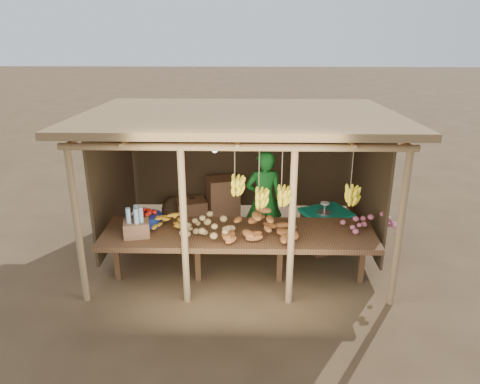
{
  "coord_description": "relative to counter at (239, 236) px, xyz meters",
  "views": [
    {
      "loc": [
        0.14,
        -7.01,
        3.71
      ],
      "look_at": [
        0.0,
        0.0,
        1.05
      ],
      "focal_mm": 35.0,
      "sensor_mm": 36.0,
      "label": 1
    }
  ],
  "objects": [
    {
      "name": "banana_pile",
      "position": [
        -1.01,
        0.06,
        0.23
      ],
      "size": [
        0.6,
        0.48,
        0.34
      ],
      "primitive_type": null,
      "rotation": [
        0.0,
        0.0,
        -0.4
      ],
      "color": "yellow",
      "rests_on": "counter"
    },
    {
      "name": "stall_structure",
      "position": [
        0.08,
        0.96,
        1.18
      ],
      "size": [
        4.7,
        3.5,
        2.43
      ],
      "color": "tan",
      "rests_on": "ground"
    },
    {
      "name": "sweet_potato_heap",
      "position": [
        0.28,
        -0.14,
        0.24
      ],
      "size": [
        1.14,
        0.75,
        0.36
      ],
      "primitive_type": null,
      "rotation": [
        0.0,
        0.0,
        -0.09
      ],
      "color": "#AE632C",
      "rests_on": "counter"
    },
    {
      "name": "potato_heap",
      "position": [
        -0.4,
        -0.21,
        0.24
      ],
      "size": [
        1.02,
        0.82,
        0.36
      ],
      "primitive_type": null,
      "rotation": [
        0.0,
        0.0,
        -0.38
      ],
      "color": "tan",
      "rests_on": "counter"
    },
    {
      "name": "onion_heap",
      "position": [
        1.9,
        0.01,
        0.24
      ],
      "size": [
        0.94,
        0.63,
        0.36
      ],
      "primitive_type": null,
      "rotation": [
        0.0,
        0.0,
        -0.12
      ],
      "color": "#CB6379",
      "rests_on": "counter"
    },
    {
      "name": "tarp_crate",
      "position": [
        1.43,
        1.08,
        -0.38
      ],
      "size": [
        0.93,
        0.88,
        0.88
      ],
      "color": "brown",
      "rests_on": "ground"
    },
    {
      "name": "ground",
      "position": [
        -0.0,
        0.95,
        -0.74
      ],
      "size": [
        60.0,
        60.0,
        0.0
      ],
      "primitive_type": "plane",
      "color": "brown",
      "rests_on": "ground"
    },
    {
      "name": "tomato_basin",
      "position": [
        -1.36,
        0.24,
        0.15
      ],
      "size": [
        0.43,
        0.43,
        0.23
      ],
      "rotation": [
        0.0,
        0.0,
        -0.05
      ],
      "color": "navy",
      "rests_on": "counter"
    },
    {
      "name": "burlap_sacks",
      "position": [
        -1.13,
        2.15,
        -0.49
      ],
      "size": [
        0.8,
        0.42,
        0.56
      ],
      "color": "#493722",
      "rests_on": "ground"
    },
    {
      "name": "carton_stack",
      "position": [
        -0.54,
        2.04,
        -0.35
      ],
      "size": [
        1.27,
        0.6,
        0.88
      ],
      "color": "brown",
      "rests_on": "ground"
    },
    {
      "name": "vendor",
      "position": [
        0.39,
        1.14,
        0.11
      ],
      "size": [
        0.67,
        0.49,
        1.69
      ],
      "primitive_type": "imported",
      "rotation": [
        0.0,
        0.0,
        3.29
      ],
      "color": "#197123",
      "rests_on": "ground"
    },
    {
      "name": "bottle_box",
      "position": [
        -1.43,
        -0.16,
        0.23
      ],
      "size": [
        0.4,
        0.35,
        0.45
      ],
      "color": "brown",
      "rests_on": "counter"
    },
    {
      "name": "counter",
      "position": [
        0.0,
        0.0,
        0.0
      ],
      "size": [
        3.9,
        1.05,
        0.8
      ],
      "color": "brown",
      "rests_on": "ground"
    }
  ]
}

